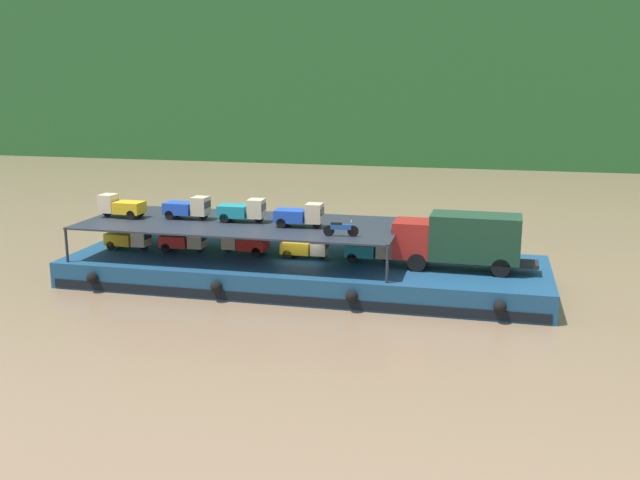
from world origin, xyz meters
TOP-DOWN VIEW (x-y plane):
  - ground_plane at (0.00, 0.00)m, footprint 400.00×400.00m
  - hillside_far_bank at (0.00, 71.51)m, footprint 139.55×31.85m
  - cargo_barge at (-0.00, -0.02)m, footprint 27.78×8.91m
  - covered_lorry at (8.91, -0.17)m, footprint 7.89×2.44m
  - cargo_rack at (-3.80, 0.00)m, footprint 18.58×7.59m
  - mini_truck_lower_stern at (-11.05, -0.09)m, footprint 2.78×1.27m
  - mini_truck_lower_aft at (-7.54, 0.19)m, footprint 2.76×1.23m
  - mini_truck_lower_mid at (-3.81, 0.51)m, footprint 2.78×1.27m
  - mini_truck_lower_fore at (0.07, 0.27)m, footprint 2.77×1.25m
  - mini_truck_lower_bow at (3.84, 0.47)m, footprint 2.75×1.21m
  - mini_truck_upper_stern at (-11.42, -0.17)m, footprint 2.78×1.26m
  - mini_truck_upper_mid at (-7.26, 0.30)m, footprint 2.77×1.26m
  - mini_truck_upper_fore at (-3.75, 0.21)m, footprint 2.77×1.26m
  - mini_truck_upper_bow at (-0.09, -0.42)m, footprint 2.76×1.23m
  - motorcycle_upper_port at (2.66, -2.28)m, footprint 1.90×0.55m

SIDE VIEW (x-z plane):
  - ground_plane at x=0.00m, z-range 0.00..0.00m
  - cargo_barge at x=0.00m, z-range 0.00..1.50m
  - mini_truck_lower_stern at x=-11.05m, z-range 1.50..2.88m
  - mini_truck_lower_aft at x=-7.54m, z-range 1.50..2.88m
  - mini_truck_lower_mid at x=-3.81m, z-range 1.50..2.88m
  - mini_truck_lower_fore at x=0.07m, z-range 1.50..2.88m
  - mini_truck_lower_bow at x=3.84m, z-range 1.50..2.88m
  - covered_lorry at x=8.91m, z-range 1.64..4.74m
  - cargo_rack at x=-3.80m, z-range 2.44..4.44m
  - motorcycle_upper_port at x=2.66m, z-range 3.50..4.37m
  - mini_truck_upper_stern at x=-11.42m, z-range 3.50..4.88m
  - mini_truck_upper_mid at x=-7.26m, z-range 3.50..4.88m
  - mini_truck_upper_fore at x=-3.75m, z-range 3.50..4.88m
  - mini_truck_upper_bow at x=-0.09m, z-range 3.50..4.88m
  - hillside_far_bank at x=0.00m, z-range 2.37..39.86m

